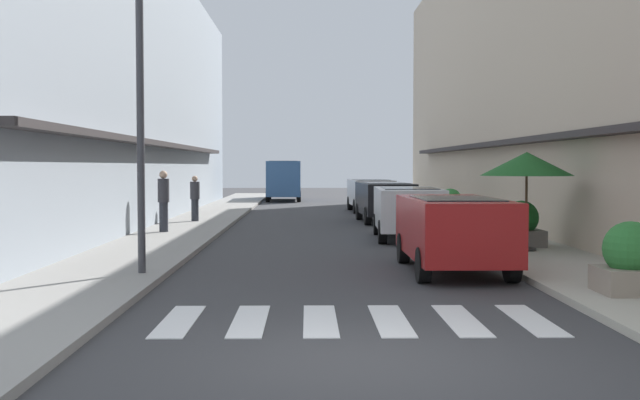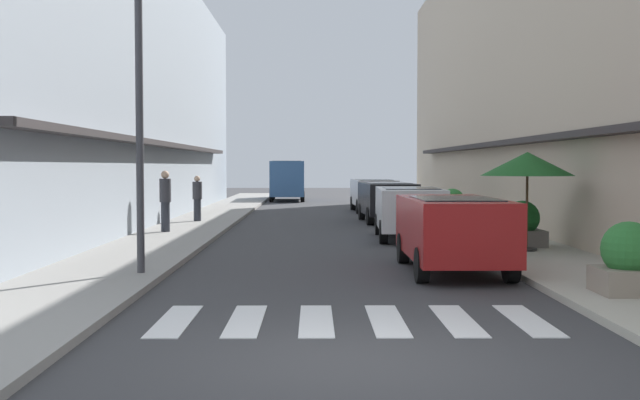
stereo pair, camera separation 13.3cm
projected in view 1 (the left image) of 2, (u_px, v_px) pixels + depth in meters
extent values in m
plane|color=#38383A|center=(327.00, 229.00, 25.77)|extent=(95.64, 95.64, 0.00)
cube|color=gray|center=(190.00, 228.00, 25.70)|extent=(2.51, 60.86, 0.12)
cube|color=#ADA899|center=(464.00, 227.00, 25.84)|extent=(2.51, 60.86, 0.12)
cube|color=#939EA8|center=(83.00, 81.00, 26.59)|extent=(5.00, 41.13, 9.93)
cube|color=#332D2D|center=(165.00, 145.00, 26.73)|extent=(0.50, 28.79, 0.16)
cube|color=#C6B299|center=(567.00, 62.00, 26.83)|extent=(5.00, 41.13, 11.32)
cube|color=#332D2D|center=(487.00, 145.00, 26.91)|extent=(0.50, 28.79, 0.16)
cube|color=silver|center=(179.00, 321.00, 10.52)|extent=(0.45, 2.20, 0.01)
cube|color=silver|center=(250.00, 321.00, 10.53)|extent=(0.45, 2.20, 0.01)
cube|color=silver|center=(320.00, 320.00, 10.55)|extent=(0.45, 2.20, 0.01)
cube|color=silver|center=(390.00, 320.00, 10.56)|extent=(0.45, 2.20, 0.01)
cube|color=silver|center=(461.00, 320.00, 10.58)|extent=(0.45, 2.20, 0.01)
cube|color=silver|center=(531.00, 320.00, 10.59)|extent=(0.45, 2.20, 0.01)
cube|color=maroon|center=(453.00, 227.00, 15.35)|extent=(1.76, 4.34, 1.13)
cube|color=black|center=(455.00, 212.00, 15.12)|extent=(1.47, 2.43, 0.56)
cylinder|color=black|center=(403.00, 248.00, 16.79)|extent=(0.22, 0.64, 0.64)
cylinder|color=black|center=(477.00, 248.00, 16.82)|extent=(0.22, 0.64, 0.64)
cylinder|color=black|center=(423.00, 265.00, 13.94)|extent=(0.22, 0.64, 0.64)
cylinder|color=black|center=(512.00, 265.00, 13.96)|extent=(0.22, 0.64, 0.64)
cube|color=silver|center=(408.00, 208.00, 22.22)|extent=(1.91, 4.18, 1.13)
cube|color=black|center=(409.00, 198.00, 22.00)|extent=(1.56, 2.36, 0.56)
cylinder|color=black|center=(377.00, 224.00, 23.62)|extent=(0.25, 0.65, 0.64)
cylinder|color=black|center=(430.00, 224.00, 23.59)|extent=(0.25, 0.65, 0.64)
cylinder|color=black|center=(383.00, 232.00, 20.91)|extent=(0.25, 0.65, 0.64)
cylinder|color=black|center=(442.00, 232.00, 20.87)|extent=(0.25, 0.65, 0.64)
cube|color=black|center=(385.00, 198.00, 28.87)|extent=(1.93, 4.20, 1.13)
cube|color=black|center=(385.00, 190.00, 28.65)|extent=(1.57, 2.37, 0.56)
cylinder|color=black|center=(359.00, 212.00, 30.20)|extent=(0.25, 0.65, 0.64)
cylinder|color=black|center=(400.00, 211.00, 30.30)|extent=(0.25, 0.65, 0.64)
cylinder|color=black|center=(368.00, 216.00, 27.49)|extent=(0.25, 0.65, 0.64)
cylinder|color=black|center=(413.00, 216.00, 27.58)|extent=(0.25, 0.65, 0.64)
cube|color=silver|center=(370.00, 192.00, 35.46)|extent=(1.91, 4.43, 1.13)
cube|color=black|center=(371.00, 186.00, 35.22)|extent=(1.56, 2.50, 0.56)
cylinder|color=black|center=(350.00, 203.00, 36.88)|extent=(0.24, 0.65, 0.64)
cylinder|color=black|center=(383.00, 203.00, 36.96)|extent=(0.24, 0.65, 0.64)
cylinder|color=black|center=(356.00, 206.00, 34.00)|extent=(0.24, 0.65, 0.64)
cylinder|color=black|center=(392.00, 206.00, 34.09)|extent=(0.24, 0.65, 0.64)
cube|color=#33598C|center=(284.00, 178.00, 46.65)|extent=(2.07, 5.44, 2.03)
cube|color=black|center=(283.00, 166.00, 46.35)|extent=(1.70, 3.06, 0.56)
cylinder|color=black|center=(269.00, 194.00, 48.44)|extent=(0.23, 0.64, 0.64)
cylinder|color=black|center=(298.00, 194.00, 48.51)|extent=(0.23, 0.64, 0.64)
cylinder|color=black|center=(268.00, 197.00, 44.88)|extent=(0.23, 0.64, 0.64)
cylinder|color=black|center=(299.00, 196.00, 44.95)|extent=(0.23, 0.64, 0.64)
cylinder|color=#38383D|center=(140.00, 120.00, 14.29)|extent=(0.14, 0.14, 5.62)
cylinder|color=#262626|center=(526.00, 249.00, 18.20)|extent=(0.48, 0.48, 0.06)
cylinder|color=#4C3823|center=(526.00, 207.00, 18.16)|extent=(0.06, 0.06, 2.01)
cone|color=#19511E|center=(527.00, 164.00, 18.12)|extent=(2.14, 2.14, 0.55)
cube|color=gray|center=(630.00, 280.00, 12.11)|extent=(0.97, 0.97, 0.39)
sphere|color=#2D7533|center=(631.00, 249.00, 12.09)|extent=(0.85, 0.85, 0.85)
cube|color=slate|center=(521.00, 238.00, 19.24)|extent=(1.02, 1.02, 0.40)
sphere|color=#195623|center=(521.00, 218.00, 19.22)|extent=(0.85, 0.85, 0.85)
cube|color=#4C4C4C|center=(450.00, 216.00, 26.99)|extent=(0.88, 0.88, 0.49)
sphere|color=#2D7533|center=(450.00, 200.00, 26.97)|extent=(0.82, 0.82, 0.82)
cylinder|color=#282B33|center=(164.00, 217.00, 23.33)|extent=(0.26, 0.26, 0.88)
cylinder|color=#333338|center=(163.00, 190.00, 23.29)|extent=(0.34, 0.34, 0.70)
sphere|color=tan|center=(163.00, 175.00, 23.27)|extent=(0.24, 0.24, 0.24)
cylinder|color=#282B33|center=(195.00, 210.00, 27.84)|extent=(0.26, 0.26, 0.78)
cylinder|color=#333338|center=(195.00, 190.00, 27.81)|extent=(0.34, 0.34, 0.62)
sphere|color=tan|center=(195.00, 179.00, 27.79)|extent=(0.21, 0.21, 0.21)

